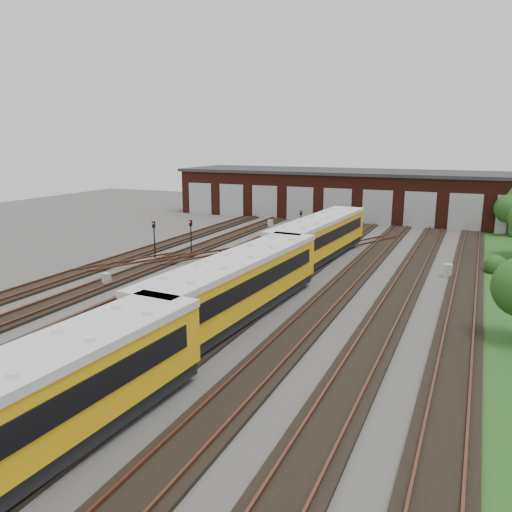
% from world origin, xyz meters
% --- Properties ---
extents(ground, '(120.00, 120.00, 0.00)m').
position_xyz_m(ground, '(0.00, 0.00, 0.00)').
color(ground, '#4B4846').
rests_on(ground, ground).
extents(track_network, '(30.40, 70.00, 0.33)m').
position_xyz_m(track_network, '(-0.17, 0.59, 0.11)').
color(track_network, black).
rests_on(track_network, ground).
extents(maintenance_shed, '(51.00, 12.50, 6.35)m').
position_xyz_m(maintenance_shed, '(-0.01, 39.97, 3.20)').
color(maintenance_shed, '#4C1B13').
rests_on(maintenance_shed, ground).
extents(metro_train, '(3.98, 48.88, 3.46)m').
position_xyz_m(metro_train, '(2.00, -2.56, 2.10)').
color(metro_train, black).
rests_on(metro_train, ground).
extents(signal_mast_0, '(0.32, 0.31, 3.36)m').
position_xyz_m(signal_mast_0, '(-11.57, 8.20, 2.16)').
color(signal_mast_0, black).
rests_on(signal_mast_0, ground).
extents(signal_mast_1, '(0.31, 0.29, 3.26)m').
position_xyz_m(signal_mast_1, '(-9.30, 10.66, 2.10)').
color(signal_mast_1, black).
rests_on(signal_mast_1, ground).
extents(signal_mast_2, '(0.28, 0.26, 2.79)m').
position_xyz_m(signal_mast_2, '(-3.44, 24.10, 1.80)').
color(signal_mast_2, black).
rests_on(signal_mast_2, ground).
extents(signal_mast_3, '(0.25, 0.23, 2.86)m').
position_xyz_m(signal_mast_3, '(-1.80, 2.23, 1.83)').
color(signal_mast_3, black).
rests_on(signal_mast_3, ground).
extents(relay_cabinet_0, '(0.62, 0.54, 0.91)m').
position_xyz_m(relay_cabinet_0, '(-9.85, -0.20, 0.46)').
color(relay_cabinet_0, '#B4B7BA').
rests_on(relay_cabinet_0, ground).
extents(relay_cabinet_1, '(0.64, 0.58, 0.88)m').
position_xyz_m(relay_cabinet_1, '(-8.57, 27.78, 0.44)').
color(relay_cabinet_1, '#B4B7BA').
rests_on(relay_cabinet_1, ground).
extents(relay_cabinet_2, '(0.80, 0.75, 1.07)m').
position_xyz_m(relay_cabinet_2, '(1.55, 14.77, 0.53)').
color(relay_cabinet_2, '#B4B7BA').
rests_on(relay_cabinet_2, ground).
extents(relay_cabinet_3, '(0.73, 0.66, 1.04)m').
position_xyz_m(relay_cabinet_3, '(0.96, 26.40, 0.52)').
color(relay_cabinet_3, '#B4B7BA').
rests_on(relay_cabinet_3, ground).
extents(relay_cabinet_4, '(0.64, 0.55, 1.02)m').
position_xyz_m(relay_cabinet_4, '(12.63, 12.41, 0.51)').
color(relay_cabinet_4, '#B4B7BA').
rests_on(relay_cabinet_4, ground).
extents(tree_0, '(3.19, 3.19, 5.28)m').
position_xyz_m(tree_0, '(17.46, 33.45, 3.39)').
color(tree_0, '#322816').
rests_on(tree_0, ground).
extents(bush_0, '(1.34, 1.34, 1.34)m').
position_xyz_m(bush_0, '(16.54, 10.61, 0.67)').
color(bush_0, '#1C4814').
rests_on(bush_0, ground).
extents(bush_1, '(1.71, 1.71, 1.71)m').
position_xyz_m(bush_1, '(16.01, 15.17, 0.86)').
color(bush_1, '#1C4814').
rests_on(bush_1, ground).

